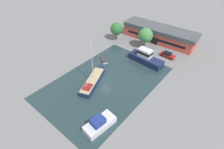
# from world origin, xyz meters

# --- Properties ---
(ground_plane) EXTENTS (440.00, 440.00, 0.00)m
(ground_plane) POSITION_xyz_m (0.00, 0.00, 0.00)
(ground_plane) COLOR slate
(water_canal) EXTENTS (21.75, 33.44, 0.01)m
(water_canal) POSITION_xyz_m (0.00, 0.00, 0.00)
(water_canal) COLOR #23383D
(water_canal) RESTS_ON ground
(warehouse_building) EXTENTS (26.02, 8.76, 4.95)m
(warehouse_building) POSITION_xyz_m (-0.66, 29.42, 2.50)
(warehouse_building) COLOR #C64C3D
(warehouse_building) RESTS_ON ground
(quay_tree_near_building) EXTENTS (4.80, 4.80, 6.74)m
(quay_tree_near_building) POSITION_xyz_m (-1.94, 21.81, 4.34)
(quay_tree_near_building) COLOR brown
(quay_tree_near_building) RESTS_ON ground
(quay_tree_by_water) EXTENTS (4.38, 4.38, 6.31)m
(quay_tree_by_water) POSITION_xyz_m (-12.58, 20.09, 4.11)
(quay_tree_by_water) COLOR brown
(quay_tree_by_water) RESTS_ON ground
(parked_car) EXTENTS (4.59, 1.97, 1.60)m
(parked_car) POSITION_xyz_m (6.87, 21.24, 0.80)
(parked_car) COLOR maroon
(parked_car) RESTS_ON ground
(sailboat_moored) EXTENTS (6.44, 11.73, 11.69)m
(sailboat_moored) POSITION_xyz_m (-2.30, -2.44, 0.72)
(sailboat_moored) COLOR #19234C
(sailboat_moored) RESTS_ON water_canal
(motor_cruiser) EXTENTS (10.77, 3.97, 4.20)m
(motor_cruiser) POSITION_xyz_m (2.96, 14.44, 1.52)
(motor_cruiser) COLOR #19234C
(motor_cruiser) RESTS_ON water_canal
(small_dinghy) EXTENTS (4.06, 3.50, 0.61)m
(small_dinghy) POSITION_xyz_m (-6.86, 7.13, 0.31)
(small_dinghy) COLOR white
(small_dinghy) RESTS_ON water_canal
(cabin_boat) EXTENTS (3.70, 6.84, 2.79)m
(cabin_boat) POSITION_xyz_m (7.99, -10.93, 1.02)
(cabin_boat) COLOR silver
(cabin_boat) RESTS_ON water_canal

